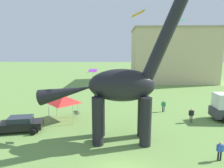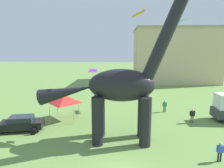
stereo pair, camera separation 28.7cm
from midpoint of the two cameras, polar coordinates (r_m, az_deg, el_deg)
The scene contains 12 objects.
dinosaur_sculpture at distance 17.30m, azimuth 3.02°, elevation -0.36°, with size 13.61×2.88×14.22m.
parked_sedan_left at distance 22.44m, azimuth -24.33°, elevation -10.30°, with size 4.47×2.56×1.55m.
person_photographer at distance 27.25m, azimuth 15.28°, elevation -5.92°, with size 0.59×0.26×1.57m.
person_strolling_adult at distance 24.37m, azimuth 22.53°, elevation -8.13°, with size 0.61×0.27×1.63m.
person_far_spectator at distance 17.36m, azimuth 29.23°, elevation -16.34°, with size 0.56×0.25×1.50m.
festival_canopy_tent at distance 23.71m, azimuth -13.23°, elevation -4.21°, with size 3.15×3.15×3.00m.
kite_mid_right at distance 37.05m, azimuth -5.65°, elevation 3.50°, with size 1.59×1.58×0.26m.
kite_high_left at distance 30.68m, azimuth 19.64°, elevation 16.87°, with size 1.77×2.07×0.49m.
kite_mid_left at distance 32.83m, azimuth 7.60°, elevation 5.31°, with size 1.73×2.07×0.45m.
kite_far_left at distance 20.45m, azimuth 8.13°, elevation 19.54°, with size 1.26×1.80×0.58m.
kite_high_right at distance 18.62m, azimuth -5.10°, elevation 3.88°, with size 0.79×0.57×1.00m.
background_building_block at distance 54.18m, azimuth 17.51°, elevation 7.95°, with size 20.28×13.60×13.54m.
Camera 2 is at (0.02, -11.64, 8.23)m, focal length 31.62 mm.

